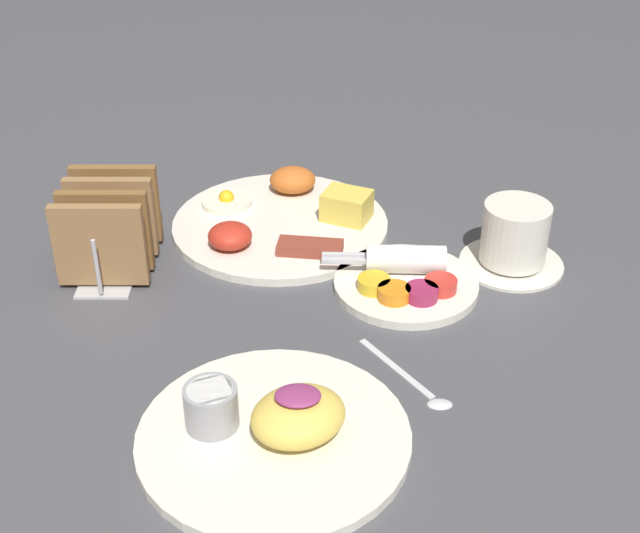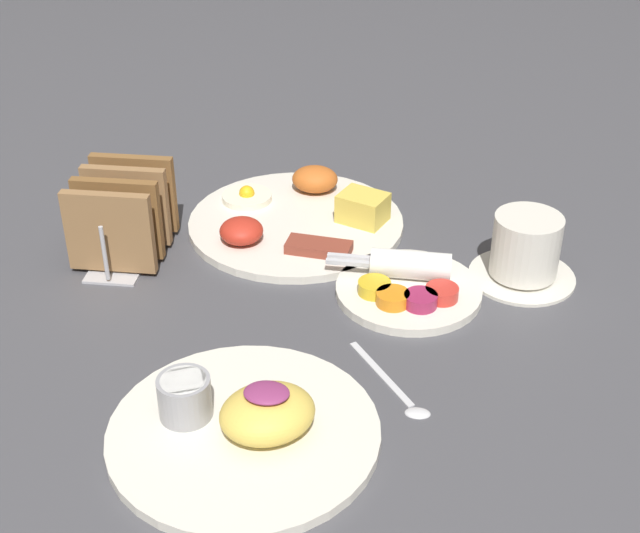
{
  "view_description": "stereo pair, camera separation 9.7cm",
  "coord_description": "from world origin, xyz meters",
  "px_view_note": "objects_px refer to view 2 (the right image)",
  "views": [
    {
      "loc": [
        0.07,
        -0.79,
        0.55
      ],
      "look_at": [
        0.07,
        0.03,
        0.03
      ],
      "focal_mm": 50.0,
      "sensor_mm": 36.0,
      "label": 1
    },
    {
      "loc": [
        0.17,
        -0.79,
        0.55
      ],
      "look_at": [
        0.07,
        0.03,
        0.03
      ],
      "focal_mm": 50.0,
      "sensor_mm": 36.0,
      "label": 2
    }
  ],
  "objects_px": {
    "toast_rack": "(123,216)",
    "coffee_cup": "(525,251)",
    "plate_foreground": "(244,423)",
    "plate_condiments": "(408,286)",
    "plate_breakfast": "(298,217)"
  },
  "relations": [
    {
      "from": "plate_foreground",
      "to": "coffee_cup",
      "type": "distance_m",
      "value": 0.39
    },
    {
      "from": "plate_breakfast",
      "to": "coffee_cup",
      "type": "xyz_separation_m",
      "value": [
        0.27,
        -0.09,
        0.02
      ]
    },
    {
      "from": "plate_breakfast",
      "to": "toast_rack",
      "type": "relative_size",
      "value": 1.8
    },
    {
      "from": "toast_rack",
      "to": "plate_breakfast",
      "type": "bearing_deg",
      "value": 24.53
    },
    {
      "from": "toast_rack",
      "to": "coffee_cup",
      "type": "relative_size",
      "value": 1.23
    },
    {
      "from": "plate_condiments",
      "to": "coffee_cup",
      "type": "relative_size",
      "value": 1.45
    },
    {
      "from": "plate_condiments",
      "to": "toast_rack",
      "type": "distance_m",
      "value": 0.34
    },
    {
      "from": "plate_foreground",
      "to": "coffee_cup",
      "type": "relative_size",
      "value": 2.02
    },
    {
      "from": "plate_breakfast",
      "to": "plate_condiments",
      "type": "xyz_separation_m",
      "value": [
        0.14,
        -0.14,
        0.0
      ]
    },
    {
      "from": "toast_rack",
      "to": "coffee_cup",
      "type": "xyz_separation_m",
      "value": [
        0.46,
        -0.0,
        -0.01
      ]
    },
    {
      "from": "plate_condiments",
      "to": "plate_foreground",
      "type": "distance_m",
      "value": 0.28
    },
    {
      "from": "plate_foreground",
      "to": "toast_rack",
      "type": "height_order",
      "value": "toast_rack"
    },
    {
      "from": "plate_breakfast",
      "to": "plate_condiments",
      "type": "height_order",
      "value": "plate_breakfast"
    },
    {
      "from": "plate_condiments",
      "to": "coffee_cup",
      "type": "bearing_deg",
      "value": 21.45
    },
    {
      "from": "plate_foreground",
      "to": "toast_rack",
      "type": "xyz_separation_m",
      "value": [
        -0.2,
        0.3,
        0.03
      ]
    }
  ]
}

